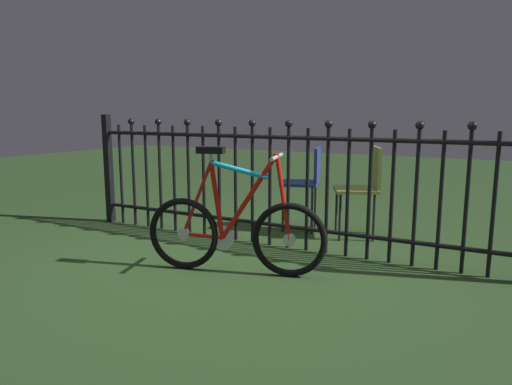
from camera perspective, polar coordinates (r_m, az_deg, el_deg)
ground_plane at (r=3.79m, az=-1.69°, el=-8.59°), size 20.00×20.00×0.00m
iron_fence at (r=4.20m, az=1.36°, el=1.55°), size 4.11×0.07×1.16m
bicycle at (r=3.50m, az=-2.56°, el=-4.54°), size 1.32×0.49×0.94m
chair_olive at (r=4.58m, az=12.92°, el=1.17°), size 0.52×0.52×0.87m
chair_navy at (r=4.75m, az=6.16°, el=1.68°), size 0.45×0.44×0.84m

